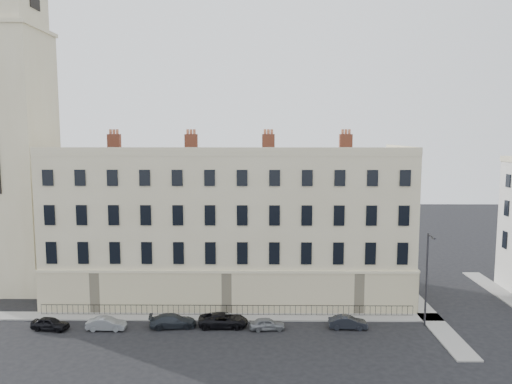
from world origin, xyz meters
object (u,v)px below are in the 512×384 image
car_d (223,320)px  car_e (267,324)px  car_b (106,324)px  streetlamp (427,275)px  car_a (50,324)px  car_f (348,322)px  car_c (173,321)px

car_d → car_e: size_ratio=1.41×
car_b → car_e: car_b is taller
car_e → streetlamp: (14.11, 1.07, 4.13)m
car_d → car_a: bearing=91.8°
car_a → car_d: 15.11m
car_d → car_f: car_d is taller
car_a → car_b: bearing=-80.8°
car_c → car_f: car_c is taller
car_f → car_c: bearing=91.6°
car_a → car_f: 26.07m
car_a → car_f: (26.07, 0.54, -0.00)m
car_d → car_f: (10.98, -0.32, -0.05)m
car_b → car_e: bearing=-89.0°
car_b → streetlamp: 28.48m
car_b → car_e: 14.04m
car_d → car_e: (3.89, -0.67, -0.08)m
car_c → car_d: (4.47, 0.20, 0.01)m
car_a → car_f: same height
car_c → car_e: size_ratio=1.32×
car_b → streetlamp: streetlamp is taller
car_b → car_a: bearing=90.6°
car_d → car_f: bearing=-93.1°
car_d → streetlamp: streetlamp is taller
car_c → streetlamp: streetlamp is taller
car_c → car_f: 15.45m
car_b → car_e: size_ratio=1.09×
car_a → car_f: bearing=-79.8°
car_c → streetlamp: 22.84m
car_a → car_e: bearing=-80.5°
car_e → car_f: (7.10, 0.35, 0.03)m
streetlamp → car_d: bearing=179.7°
car_c → car_f: size_ratio=1.21×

